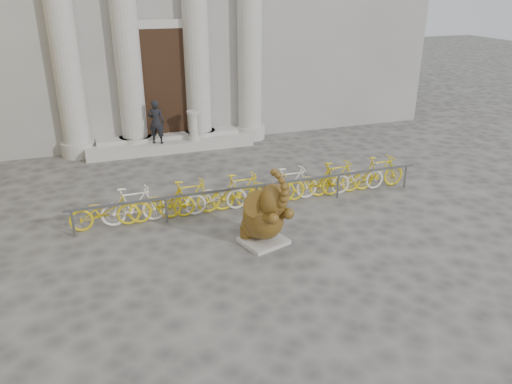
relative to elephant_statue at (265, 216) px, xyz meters
name	(u,v)px	position (x,y,z in m)	size (l,w,h in m)	color
ground	(256,284)	(-0.76, -1.56, -0.71)	(80.00, 80.00, 0.00)	#474442
entrance_steps	(171,144)	(-0.76, 7.84, -0.53)	(6.00, 1.20, 0.36)	#A8A59E
elephant_statue	(265,216)	(0.00, 0.00, 0.00)	(1.29, 1.55, 1.96)	#A8A59E
bike_rack	(253,189)	(0.45, 2.08, -0.21)	(9.75, 0.53, 1.00)	slate
pedestrian	(156,122)	(-1.27, 7.56, 0.43)	(0.57, 0.37, 1.56)	black
balustrade_post	(194,127)	(0.05, 7.54, 0.14)	(0.44, 0.44, 1.07)	#A8A59E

